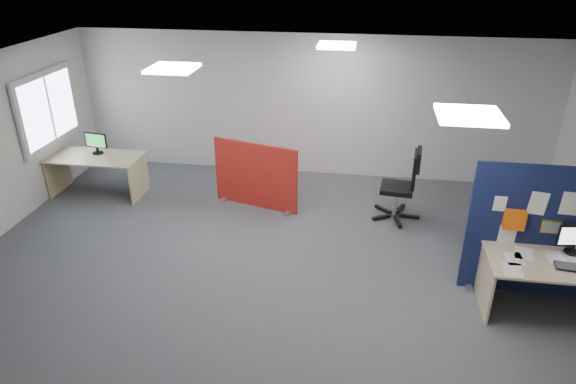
# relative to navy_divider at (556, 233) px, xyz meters

# --- Properties ---
(floor) EXTENTS (9.00, 9.00, 0.00)m
(floor) POSITION_rel_navy_divider_xyz_m (-3.46, -0.05, -0.90)
(floor) COLOR #4E5156
(floor) RESTS_ON ground
(ceiling) EXTENTS (9.00, 7.00, 0.02)m
(ceiling) POSITION_rel_navy_divider_xyz_m (-3.46, -0.05, 1.80)
(ceiling) COLOR white
(ceiling) RESTS_ON wall_back
(wall_back) EXTENTS (9.00, 0.02, 2.70)m
(wall_back) POSITION_rel_navy_divider_xyz_m (-3.46, 3.45, 0.45)
(wall_back) COLOR silver
(wall_back) RESTS_ON floor
(window) EXTENTS (0.06, 1.70, 1.30)m
(window) POSITION_rel_navy_divider_xyz_m (-7.90, 1.95, 0.65)
(window) COLOR white
(window) RESTS_ON wall_left
(ceiling_lights) EXTENTS (4.10, 4.10, 0.04)m
(ceiling_lights) POSITION_rel_navy_divider_xyz_m (-3.13, 0.62, 1.77)
(ceiling_lights) COLOR white
(ceiling_lights) RESTS_ON ceiling
(navy_divider) EXTENTS (2.17, 0.30, 1.79)m
(navy_divider) POSITION_rel_navy_divider_xyz_m (0.00, 0.00, 0.00)
(navy_divider) COLOR #101B3E
(navy_divider) RESTS_ON floor
(main_desk) EXTENTS (1.96, 0.87, 0.73)m
(main_desk) POSITION_rel_navy_divider_xyz_m (0.12, -0.35, -0.33)
(main_desk) COLOR tan
(main_desk) RESTS_ON floor
(monitor_main) EXTENTS (0.44, 0.18, 0.38)m
(monitor_main) POSITION_rel_navy_divider_xyz_m (0.17, -0.16, 0.05)
(monitor_main) COLOR black
(monitor_main) RESTS_ON main_desk
(keyboard) EXTENTS (0.47, 0.23, 0.02)m
(keyboard) POSITION_rel_navy_divider_xyz_m (0.10, -0.52, -0.15)
(keyboard) COLOR black
(keyboard) RESTS_ON main_desk
(red_divider) EXTENTS (1.50, 0.46, 1.16)m
(red_divider) POSITION_rel_navy_divider_xyz_m (-4.22, 1.84, -0.33)
(red_divider) COLOR #A61B15
(red_divider) RESTS_ON floor
(second_desk) EXTENTS (1.62, 0.81, 0.73)m
(second_desk) POSITION_rel_navy_divider_xyz_m (-7.14, 1.93, -0.34)
(second_desk) COLOR tan
(second_desk) RESTS_ON floor
(monitor_second) EXTENTS (0.43, 0.19, 0.39)m
(monitor_second) POSITION_rel_navy_divider_xyz_m (-7.15, 2.02, 0.05)
(monitor_second) COLOR black
(monitor_second) RESTS_ON second_desk
(office_chair) EXTENTS (0.79, 0.80, 1.21)m
(office_chair) POSITION_rel_navy_divider_xyz_m (-1.72, 1.78, -0.21)
(office_chair) COLOR black
(office_chair) RESTS_ON floor
(desk_papers) EXTENTS (1.41, 0.86, 0.00)m
(desk_papers) POSITION_rel_navy_divider_xyz_m (-0.04, -0.38, -0.16)
(desk_papers) COLOR white
(desk_papers) RESTS_ON main_desk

